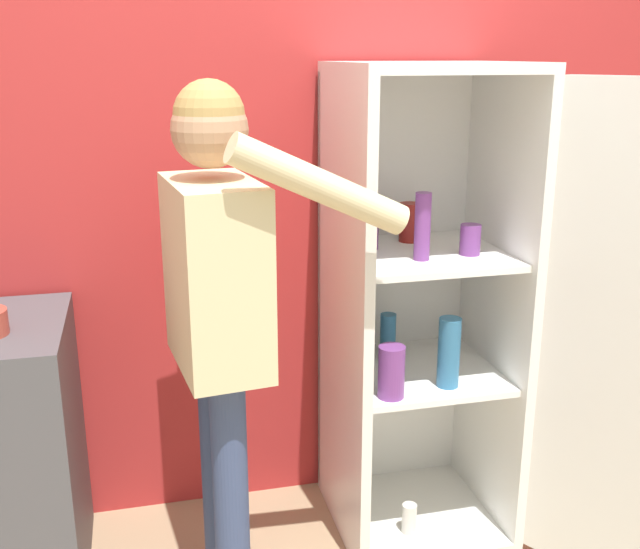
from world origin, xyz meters
TOP-DOWN VIEW (x-y plane):
  - wall_back at (0.00, 0.98)m, footprint 7.00×0.06m
  - refrigerator at (0.45, 0.56)m, footprint 0.97×1.11m
  - person at (-0.39, 0.43)m, footprint 0.68×0.57m

SIDE VIEW (x-z plane):
  - refrigerator at x=0.45m, z-range 0.00..1.69m
  - person at x=-0.39m, z-range 0.22..1.87m
  - wall_back at x=0.00m, z-range 0.00..2.55m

